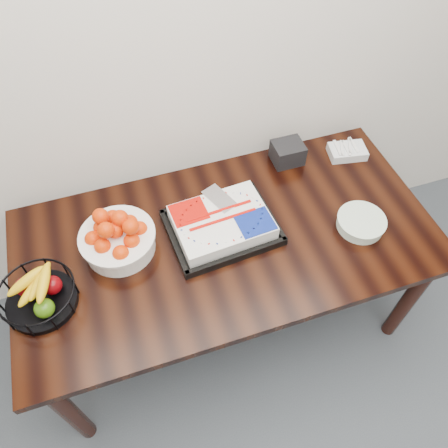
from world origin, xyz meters
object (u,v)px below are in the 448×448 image
object	(u,v)px
plate_stack	(361,223)
napkin_box	(288,153)
tangerine_bowl	(117,236)
cake_tray	(222,224)
fruit_basket	(38,295)
table	(227,248)

from	to	relation	value
plate_stack	napkin_box	distance (m)	0.50
tangerine_bowl	cake_tray	bearing A→B (deg)	-5.81
cake_tray	fruit_basket	xyz separation A→B (m)	(-0.76, -0.12, 0.02)
fruit_basket	plate_stack	distance (m)	1.34
plate_stack	napkin_box	size ratio (longest dim) A/B	1.45
fruit_basket	napkin_box	bearing A→B (deg)	19.34
cake_tray	plate_stack	distance (m)	0.60
table	napkin_box	distance (m)	0.57
fruit_basket	napkin_box	xyz separation A→B (m)	(1.20, 0.42, -0.01)
cake_tray	tangerine_bowl	xyz separation A→B (m)	(-0.43, 0.04, 0.04)
tangerine_bowl	fruit_basket	bearing A→B (deg)	-154.14
table	plate_stack	size ratio (longest dim) A/B	8.55
tangerine_bowl	fruit_basket	size ratio (longest dim) A/B	1.09
cake_tray	tangerine_bowl	size ratio (longest dim) A/B	1.52
cake_tray	fruit_basket	world-z (taller)	fruit_basket
tangerine_bowl	plate_stack	distance (m)	1.04
cake_tray	fruit_basket	size ratio (longest dim) A/B	1.66
cake_tray	tangerine_bowl	bearing A→B (deg)	174.19
tangerine_bowl	napkin_box	xyz separation A→B (m)	(0.87, 0.26, -0.03)
table	fruit_basket	size ratio (longest dim) A/B	6.29
cake_tray	plate_stack	xyz separation A→B (m)	(0.58, -0.17, -0.02)
tangerine_bowl	fruit_basket	world-z (taller)	tangerine_bowl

